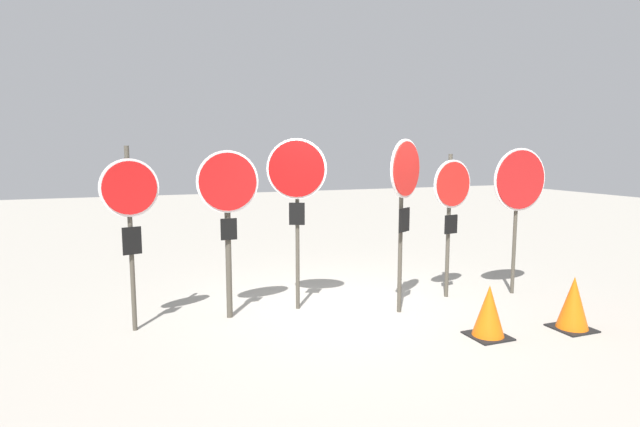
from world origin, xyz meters
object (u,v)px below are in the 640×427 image
object	(u,v)px
stop_sign_5	(520,187)
traffic_cone_1	(489,311)
stop_sign_3	(405,184)
traffic_cone_0	(573,303)
stop_sign_1	(228,201)
stop_sign_4	(452,196)
stop_sign_0	(130,204)
stop_sign_2	(297,182)

from	to	relation	value
stop_sign_5	traffic_cone_1	size ratio (longest dim) A/B	3.55
stop_sign_3	traffic_cone_0	size ratio (longest dim) A/B	3.52
stop_sign_1	stop_sign_4	bearing A→B (deg)	-5.21
stop_sign_0	traffic_cone_1	distance (m)	4.48
stop_sign_0	stop_sign_4	distance (m)	4.47
stop_sign_1	stop_sign_5	size ratio (longest dim) A/B	0.99
traffic_cone_0	traffic_cone_1	xyz separation A→B (m)	(-1.16, 0.16, -0.02)
stop_sign_5	traffic_cone_1	world-z (taller)	stop_sign_5
stop_sign_0	stop_sign_2	world-z (taller)	stop_sign_2
stop_sign_1	traffic_cone_0	world-z (taller)	stop_sign_1
stop_sign_0	stop_sign_1	xyz separation A→B (m)	(1.19, 0.06, -0.02)
stop_sign_1	stop_sign_2	world-z (taller)	stop_sign_2
stop_sign_2	traffic_cone_0	world-z (taller)	stop_sign_2
stop_sign_1	stop_sign_5	bearing A→B (deg)	-7.08
stop_sign_0	stop_sign_4	bearing A→B (deg)	-15.87
stop_sign_0	stop_sign_3	distance (m)	3.49
stop_sign_5	stop_sign_4	bearing A→B (deg)	169.10
stop_sign_1	stop_sign_4	size ratio (longest dim) A/B	1.03
traffic_cone_0	stop_sign_5	bearing A→B (deg)	73.73
stop_sign_0	stop_sign_2	bearing A→B (deg)	-11.20
stop_sign_0	stop_sign_2	distance (m)	2.15
stop_sign_1	stop_sign_3	xyz separation A→B (m)	(2.26, -0.60, 0.20)
stop_sign_5	stop_sign_3	bearing A→B (deg)	-175.02
stop_sign_5	traffic_cone_0	bearing A→B (deg)	-105.83
stop_sign_0	stop_sign_3	bearing A→B (deg)	-22.73
stop_sign_1	stop_sign_4	world-z (taller)	stop_sign_1
stop_sign_3	stop_sign_0	bearing A→B (deg)	138.86
traffic_cone_1	stop_sign_4	bearing A→B (deg)	71.28
stop_sign_1	stop_sign_2	xyz separation A→B (m)	(0.95, 0.04, 0.23)
stop_sign_0	stop_sign_1	size ratio (longest dim) A/B	1.02
stop_sign_3	traffic_cone_1	size ratio (longest dim) A/B	3.73
stop_sign_2	stop_sign_4	size ratio (longest dim) A/B	1.10
stop_sign_4	stop_sign_2	bearing A→B (deg)	164.18
stop_sign_4	traffic_cone_0	xyz separation A→B (m)	(0.63, -1.70, -1.21)
stop_sign_4	traffic_cone_1	bearing A→B (deg)	-118.26
stop_sign_2	stop_sign_5	xyz separation A→B (m)	(3.40, -0.47, -0.12)
stop_sign_5	traffic_cone_0	size ratio (longest dim) A/B	3.35
traffic_cone_1	stop_sign_0	bearing A→B (deg)	156.71
stop_sign_1	traffic_cone_1	size ratio (longest dim) A/B	3.50
traffic_cone_0	traffic_cone_1	bearing A→B (deg)	172.04
stop_sign_4	traffic_cone_1	size ratio (longest dim) A/B	3.42
stop_sign_3	stop_sign_4	bearing A→B (deg)	-11.88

